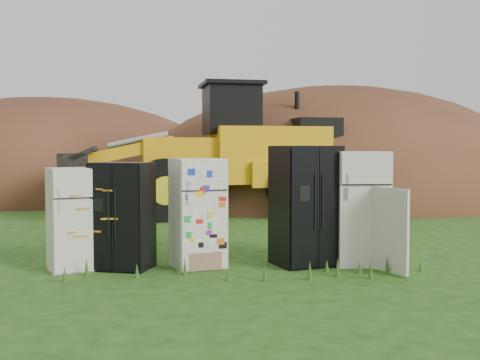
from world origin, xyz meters
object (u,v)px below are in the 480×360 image
object	(u,v)px
fridge_sticker	(198,213)
fridge_black_right	(305,205)
wheel_loader	(199,149)
fridge_leftmost	(72,219)
fridge_black_side	(122,216)
fridge_open_door	(360,208)

from	to	relation	value
fridge_sticker	fridge_black_right	size ratio (longest dim) A/B	0.90
fridge_sticker	wheel_loader	bearing A→B (deg)	71.94
fridge_leftmost	fridge_black_right	distance (m)	3.78
fridge_sticker	fridge_black_right	distance (m)	1.79
fridge_sticker	fridge_black_right	bearing A→B (deg)	-16.35
fridge_black_side	fridge_leftmost	bearing A→B (deg)	-161.90
fridge_black_side	fridge_black_right	xyz separation A→B (m)	(2.99, 0.03, 0.13)
fridge_sticker	wheel_loader	world-z (taller)	wheel_loader
fridge_black_side	fridge_sticker	xyz separation A→B (m)	(1.21, 0.04, 0.03)
fridge_black_side	wheel_loader	distance (m)	7.86
fridge_black_side	fridge_black_right	world-z (taller)	fridge_black_right
fridge_leftmost	fridge_black_right	xyz separation A→B (m)	(3.78, 0.03, 0.17)
fridge_black_side	fridge_sticker	world-z (taller)	fridge_sticker
fridge_black_right	fridge_open_door	size ratio (longest dim) A/B	1.05
wheel_loader	fridge_black_side	bearing A→B (deg)	-106.42
fridge_black_side	fridge_black_right	size ratio (longest dim) A/B	0.87
fridge_black_right	wheel_loader	world-z (taller)	wheel_loader
fridge_black_side	fridge_black_right	bearing A→B (deg)	18.88
wheel_loader	fridge_black_right	bearing A→B (deg)	-84.25
fridge_black_side	fridge_sticker	distance (m)	1.21
fridge_black_side	fridge_black_right	distance (m)	3.00
fridge_leftmost	fridge_black_right	world-z (taller)	fridge_black_right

